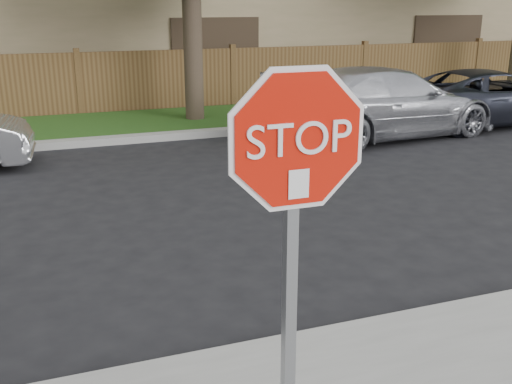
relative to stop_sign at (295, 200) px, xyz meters
name	(u,v)px	position (x,y,z in m)	size (l,w,h in m)	color
ground	(194,362)	(-0.21, 1.48, -1.83)	(90.00, 90.00, 0.00)	black
far_curb	(94,142)	(-0.21, 9.63, -1.75)	(70.00, 0.30, 0.15)	gray
grass_strip	(87,127)	(-0.21, 11.28, -1.77)	(70.00, 3.00, 0.12)	#1E4714
fence	(79,85)	(-0.21, 12.88, -1.03)	(70.00, 0.12, 1.60)	#4E341B
stop_sign	(295,200)	(0.00, 0.00, 0.00)	(1.01, 0.13, 2.55)	gray
sedan_right	(385,102)	(5.73, 8.34, -1.09)	(2.09, 5.13, 1.49)	silver
sedan_far_right	(489,97)	(8.79, 8.75, -1.19)	(2.13, 4.62, 1.28)	#2C2F3B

